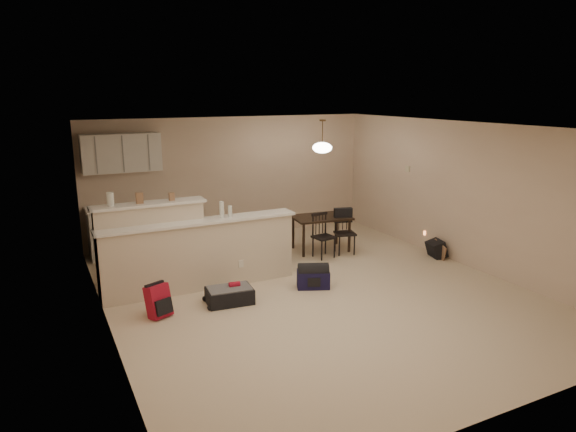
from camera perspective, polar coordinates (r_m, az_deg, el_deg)
room at (r=7.61m, az=3.03°, el=0.43°), size 7.00×7.02×2.50m
breakfast_bar at (r=8.02m, az=-11.60°, el=-3.89°), size 3.08×0.58×1.39m
upper_cabinets at (r=9.93m, az=-18.03°, el=6.69°), size 1.40×0.34×0.70m
kitchen_counter at (r=10.09m, az=-16.19°, el=-1.47°), size 1.80×0.60×0.90m
thermostat at (r=10.50m, az=13.14°, el=5.14°), size 0.02×0.12×0.12m
jar at (r=7.76m, az=-19.13°, el=1.76°), size 0.10×0.10×0.20m
cereal_box at (r=7.82m, az=-16.18°, el=1.92°), size 0.10×0.07×0.16m
small_box at (r=7.92m, az=-12.80°, el=2.12°), size 0.08×0.06×0.12m
bottle_a at (r=7.96m, az=-7.38°, el=0.70°), size 0.07×0.07×0.26m
bottle_b at (r=8.01m, az=-6.46°, el=0.52°), size 0.06×0.06×0.18m
dining_table at (r=9.83m, az=3.70°, el=-0.51°), size 1.16×0.85×0.67m
pendant_lamp at (r=9.59m, az=3.82°, el=7.64°), size 0.36×0.36×0.62m
dining_chair_near at (r=9.45m, az=4.00°, el=-2.21°), size 0.40×0.38×0.82m
dining_chair_far at (r=9.72m, az=6.35°, el=-1.79°), size 0.44×0.43×0.83m
suitcase at (r=7.57m, az=-6.51°, el=-8.78°), size 0.69×0.49×0.22m
red_backpack at (r=7.26m, az=-14.21°, el=-9.14°), size 0.35×0.29×0.45m
navy_duffel at (r=8.08m, az=2.82°, el=-7.03°), size 0.57×0.45×0.27m
black_daypack at (r=9.90m, az=16.17°, el=-3.56°), size 0.32×0.40×0.31m
cardboard_sheet at (r=9.85m, az=16.45°, el=-3.70°), size 0.09×0.38×0.29m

